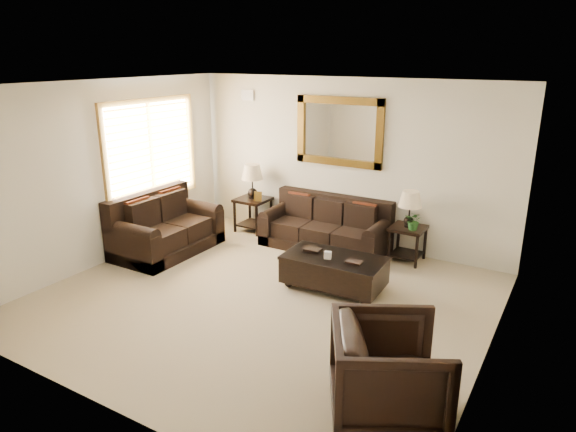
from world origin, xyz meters
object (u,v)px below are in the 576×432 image
Objects in this scene: armchair at (389,367)px; end_table_left at (253,188)px; loveseat at (164,230)px; coffee_table at (334,269)px; sofa at (326,230)px; end_table_right at (409,216)px.

end_table_left is at bearing 19.11° from armchair.
coffee_table is (2.95, 0.13, -0.06)m from loveseat.
loveseat is 1.74m from end_table_left.
end_table_right reaches higher than sofa.
loveseat reaches higher than coffee_table.
loveseat reaches higher than sofa.
armchair is at bearing -42.59° from end_table_left.
loveseat is 1.74× the size of armchair.
coffee_table is at bearing -31.85° from end_table_left.
coffee_table is 2.57m from armchair.
end_table_right is (3.48, 1.57, 0.37)m from loveseat.
end_table_left is (-1.50, 0.09, 0.48)m from sofa.
end_table_left reaches higher than armchair.
sofa is 1.49× the size of coffee_table.
coffee_table is at bearing 7.83° from armchair.
end_table_left reaches higher than coffee_table.
loveseat is 3.84m from end_table_right.
loveseat is 4.87m from armchair.
armchair is at bearing -113.55° from loveseat.
sofa is 4.11m from armchair.
armchair is at bearing -74.43° from end_table_right.
loveseat is 1.53× the size of end_table_right.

